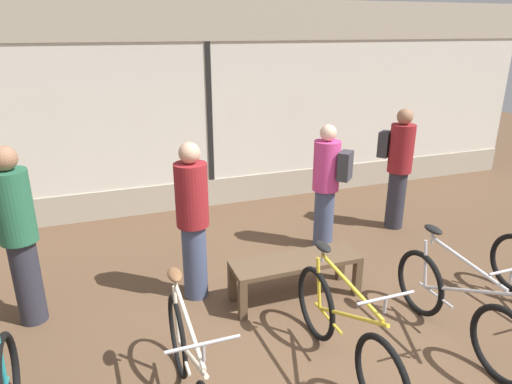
% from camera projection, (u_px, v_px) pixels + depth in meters
% --- Properties ---
extents(ground_plane, '(24.00, 24.00, 0.00)m').
position_uv_depth(ground_plane, '(329.00, 360.00, 4.05)').
color(ground_plane, brown).
extents(shop_back_wall, '(12.00, 0.08, 3.20)m').
position_uv_depth(shop_back_wall, '(209.00, 106.00, 7.07)').
color(shop_back_wall, '#B2A893').
rests_on(shop_back_wall, ground_plane).
extents(bicycle_left, '(0.46, 1.77, 1.03)m').
position_uv_depth(bicycle_left, '(190.00, 373.00, 3.35)').
color(bicycle_left, black).
rests_on(bicycle_left, ground_plane).
extents(bicycle_center, '(0.46, 1.76, 1.03)m').
position_uv_depth(bicycle_center, '(344.00, 333.00, 3.81)').
color(bicycle_center, black).
rests_on(bicycle_center, ground_plane).
extents(bicycle_right, '(0.46, 1.71, 1.02)m').
position_uv_depth(bicycle_right, '(456.00, 307.00, 4.18)').
color(bicycle_right, black).
rests_on(bicycle_right, ground_plane).
extents(display_bench, '(1.40, 0.44, 0.47)m').
position_uv_depth(display_bench, '(296.00, 266.00, 4.88)').
color(display_bench, brown).
rests_on(display_bench, ground_plane).
extents(customer_near_rack, '(0.38, 0.38, 1.73)m').
position_uv_depth(customer_near_rack, '(193.00, 219.00, 4.74)').
color(customer_near_rack, '#424C6B').
rests_on(customer_near_rack, ground_plane).
extents(customer_by_window, '(0.53, 0.56, 1.75)m').
position_uv_depth(customer_by_window, '(398.00, 165.00, 6.47)').
color(customer_by_window, '#2D2D38').
rests_on(customer_by_window, ground_plane).
extents(customer_mid_floor, '(0.54, 0.55, 1.66)m').
position_uv_depth(customer_mid_floor, '(327.00, 184.00, 5.86)').
color(customer_mid_floor, '#424C6B').
rests_on(customer_mid_floor, ground_plane).
extents(customer_near_bench, '(0.46, 0.46, 1.81)m').
position_uv_depth(customer_near_bench, '(19.00, 234.00, 4.29)').
color(customer_near_bench, '#2D2D38').
rests_on(customer_near_bench, ground_plane).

